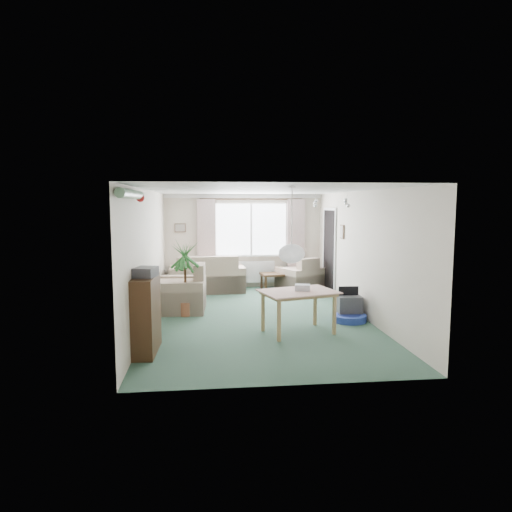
{
  "coord_description": "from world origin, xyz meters",
  "views": [
    {
      "loc": [
        -0.97,
        -8.4,
        2.16
      ],
      "look_at": [
        0.0,
        0.3,
        1.15
      ],
      "focal_mm": 32.0,
      "sensor_mm": 36.0,
      "label": 1
    }
  ],
  "objects": [
    {
      "name": "houseplant",
      "position": [
        -1.37,
        0.35,
        0.73
      ],
      "size": [
        0.8,
        0.8,
        1.45
      ],
      "primitive_type": "cylinder",
      "rotation": [
        0.0,
        0.0,
        -0.36
      ],
      "color": "#215D20",
      "rests_on": "ground"
    },
    {
      "name": "window",
      "position": [
        0.2,
        3.23,
        1.5
      ],
      "size": [
        1.8,
        0.03,
        1.3
      ],
      "primitive_type": "cube",
      "color": "white"
    },
    {
      "name": "tinsel_garland",
      "position": [
        -1.92,
        -2.3,
        2.28
      ],
      "size": [
        1.6,
        1.6,
        0.12
      ],
      "primitive_type": "cylinder",
      "color": "#196626"
    },
    {
      "name": "radiator",
      "position": [
        0.2,
        3.19,
        0.4
      ],
      "size": [
        1.2,
        0.1,
        0.55
      ],
      "primitive_type": "cube",
      "color": "white"
    },
    {
      "name": "gift_box",
      "position": [
        0.64,
        -1.03,
        0.75
      ],
      "size": [
        0.28,
        0.23,
        0.12
      ],
      "primitive_type": "cube",
      "rotation": [
        0.0,
        0.0,
        -0.23
      ],
      "color": "silver",
      "rests_on": "dining_table"
    },
    {
      "name": "armchair_corner",
      "position": [
        1.37,
        2.73,
        0.41
      ],
      "size": [
        1.22,
        1.2,
        0.83
      ],
      "primitive_type": "cube",
      "rotation": [
        0.0,
        0.0,
        3.61
      ],
      "color": "beige",
      "rests_on": "ground"
    },
    {
      "name": "photo_frame",
      "position": [
        0.9,
        2.8,
        0.51
      ],
      "size": [
        0.12,
        0.06,
        0.16
      ],
      "primitive_type": "cube",
      "rotation": [
        0.0,
        0.0,
        -0.38
      ],
      "color": "brown",
      "rests_on": "coffee_table"
    },
    {
      "name": "dining_table",
      "position": [
        0.56,
        -1.06,
        0.35
      ],
      "size": [
        1.27,
        1.01,
        0.69
      ],
      "primitive_type": "cube",
      "rotation": [
        0.0,
        0.0,
        0.28
      ],
      "color": "tan",
      "rests_on": "ground"
    },
    {
      "name": "hifi_box",
      "position": [
        -1.82,
        -1.85,
        1.19
      ],
      "size": [
        0.35,
        0.41,
        0.14
      ],
      "primitive_type": "cube",
      "rotation": [
        0.0,
        0.0,
        -0.23
      ],
      "color": "#39393E",
      "rests_on": "bookshelf"
    },
    {
      "name": "coffee_table",
      "position": [
        0.88,
        2.75,
        0.21
      ],
      "size": [
        1.01,
        0.64,
        0.43
      ],
      "primitive_type": "cube",
      "rotation": [
        0.0,
        0.0,
        0.12
      ],
      "color": "black",
      "rests_on": "ground"
    },
    {
      "name": "pet_bed",
      "position": [
        1.65,
        -0.43,
        0.06
      ],
      "size": [
        0.76,
        0.76,
        0.12
      ],
      "primitive_type": "cylinder",
      "rotation": [
        0.0,
        0.0,
        -0.27
      ],
      "color": "navy",
      "rests_on": "ground"
    },
    {
      "name": "bauble_cluster_b",
      "position": [
        1.6,
        -0.3,
        2.22
      ],
      "size": [
        0.2,
        0.2,
        0.2
      ],
      "primitive_type": "sphere",
      "color": "silver"
    },
    {
      "name": "curtain_left",
      "position": [
        -0.95,
        3.13,
        1.27
      ],
      "size": [
        0.45,
        0.08,
        2.0
      ],
      "primitive_type": "cube",
      "color": "beige"
    },
    {
      "name": "ground",
      "position": [
        0.0,
        0.0,
        0.0
      ],
      "size": [
        6.5,
        6.5,
        0.0
      ],
      "primitive_type": "plane",
      "color": "#305141"
    },
    {
      "name": "curtain_right",
      "position": [
        1.35,
        3.13,
        1.27
      ],
      "size": [
        0.45,
        0.08,
        2.0
      ],
      "primitive_type": "cube",
      "color": "beige"
    },
    {
      "name": "armchair_left",
      "position": [
        -1.5,
        0.77,
        0.48
      ],
      "size": [
        1.06,
        1.11,
        0.95
      ],
      "primitive_type": "cube",
      "rotation": [
        0.0,
        0.0,
        -1.62
      ],
      "color": "beige",
      "rests_on": "ground"
    },
    {
      "name": "wall_picture_right",
      "position": [
        1.98,
        1.2,
        1.55
      ],
      "size": [
        0.03,
        0.24,
        0.3
      ],
      "primitive_type": "cube",
      "color": "brown"
    },
    {
      "name": "bauble_cluster_a",
      "position": [
        1.3,
        0.9,
        2.22
      ],
      "size": [
        0.2,
        0.2,
        0.2
      ],
      "primitive_type": "sphere",
      "color": "silver"
    },
    {
      "name": "curtain_rod",
      "position": [
        0.2,
        3.15,
        2.27
      ],
      "size": [
        2.6,
        0.03,
        0.03
      ],
      "primitive_type": "cube",
      "color": "black"
    },
    {
      "name": "pendant_lamp",
      "position": [
        0.2,
        -2.3,
        1.48
      ],
      "size": [
        0.36,
        0.36,
        0.36
      ],
      "primitive_type": "sphere",
      "color": "white"
    },
    {
      "name": "wall_picture_back",
      "position": [
        -1.6,
        3.23,
        1.55
      ],
      "size": [
        0.28,
        0.03,
        0.22
      ],
      "primitive_type": "cube",
      "color": "brown"
    },
    {
      "name": "bookshelf",
      "position": [
        -1.84,
        -1.8,
        0.56
      ],
      "size": [
        0.34,
        0.93,
        1.12
      ],
      "primitive_type": "cube",
      "rotation": [
        0.0,
        0.0,
        -0.04
      ],
      "color": "black",
      "rests_on": "ground"
    },
    {
      "name": "doorway",
      "position": [
        1.99,
        2.2,
        1.0
      ],
      "size": [
        0.03,
        0.95,
        2.0
      ],
      "primitive_type": "cube",
      "color": "black"
    },
    {
      "name": "tv_cube",
      "position": [
        1.7,
        -0.19,
        0.22
      ],
      "size": [
        0.46,
        0.5,
        0.44
      ],
      "primitive_type": "cube",
      "rotation": [
        0.0,
        0.0,
        -0.04
      ],
      "color": "#3D3D42",
      "rests_on": "ground"
    },
    {
      "name": "sofa",
      "position": [
        -0.95,
        2.75,
        0.45
      ],
      "size": [
        1.87,
        1.07,
        0.91
      ],
      "primitive_type": "cube",
      "rotation": [
        0.0,
        0.0,
        3.2
      ],
      "color": "beige",
      "rests_on": "ground"
    }
  ]
}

